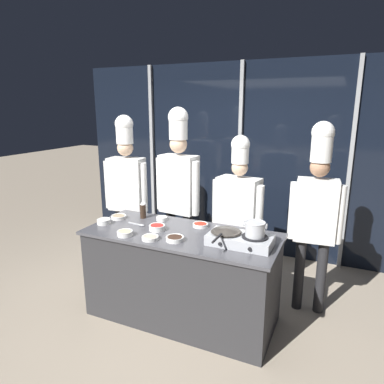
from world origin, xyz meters
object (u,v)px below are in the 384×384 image
object	(u,v)px
portable_stove	(240,239)
prep_bowl_soy_glaze	(175,238)
frying_pan	(226,230)
prep_bowl_bell_pepper	(157,227)
chef_pastry	(316,206)
prep_bowl_ginger	(125,233)
squeeze_bottle_clear	(144,208)
prep_bowl_shrimp	(150,238)
prep_bowl_garlic	(162,218)
prep_bowl_chili_flakes	(200,225)
stock_pot	(255,229)
chef_line	(238,207)
chef_head	(127,183)
serving_spoon_slotted	(139,225)
prep_bowl_mushrooms	(119,217)
prep_bowl_bean_sprouts	(104,221)
squeeze_bottle_soy	(143,210)
chef_sous	(179,182)

from	to	relation	value
portable_stove	prep_bowl_soy_glaze	size ratio (longest dim) A/B	3.35
frying_pan	prep_bowl_bell_pepper	bearing A→B (deg)	178.51
portable_stove	prep_bowl_bell_pepper	xyz separation A→B (m)	(-0.85, 0.01, -0.02)
prep_bowl_bell_pepper	chef_pastry	distance (m)	1.59
prep_bowl_ginger	squeeze_bottle_clear	bearing A→B (deg)	106.07
squeeze_bottle_clear	prep_bowl_bell_pepper	bearing A→B (deg)	-44.67
portable_stove	prep_bowl_bell_pepper	world-z (taller)	portable_stove
prep_bowl_shrimp	prep_bowl_ginger	distance (m)	0.27
prep_bowl_garlic	prep_bowl_chili_flakes	distance (m)	0.45
prep_bowl_garlic	prep_bowl_bell_pepper	bearing A→B (deg)	-69.74
stock_pot	prep_bowl_ginger	world-z (taller)	stock_pot
prep_bowl_bell_pepper	prep_bowl_garlic	xyz separation A→B (m)	(-0.10, 0.28, -0.01)
prep_bowl_bell_pepper	prep_bowl_chili_flakes	bearing A→B (deg)	37.90
prep_bowl_soy_glaze	chef_line	size ratio (longest dim) A/B	0.09
frying_pan	stock_pot	world-z (taller)	stock_pot
chef_head	portable_stove	bearing A→B (deg)	150.21
frying_pan	serving_spoon_slotted	xyz separation A→B (m)	(-0.96, 0.06, -0.11)
prep_bowl_bell_pepper	serving_spoon_slotted	distance (m)	0.25
prep_bowl_mushrooms	serving_spoon_slotted	xyz separation A→B (m)	(0.32, -0.09, -0.01)
prep_bowl_soy_glaze	prep_bowl_shrimp	bearing A→B (deg)	-162.00
stock_pot	prep_bowl_bean_sprouts	bearing A→B (deg)	-177.95
prep_bowl_ginger	prep_bowl_garlic	bearing A→B (deg)	79.53
portable_stove	frying_pan	world-z (taller)	frying_pan
serving_spoon_slotted	squeeze_bottle_soy	bearing A→B (deg)	112.15
squeeze_bottle_soy	prep_bowl_bell_pepper	distance (m)	0.43
chef_sous	chef_head	bearing A→B (deg)	12.09
portable_stove	prep_bowl_bean_sprouts	distance (m)	1.45
prep_bowl_shrimp	chef_line	world-z (taller)	chef_line
portable_stove	frying_pan	size ratio (longest dim) A/B	1.18
frying_pan	prep_bowl_shrimp	bearing A→B (deg)	-161.06
stock_pot	prep_bowl_ginger	size ratio (longest dim) A/B	1.35
frying_pan	prep_bowl_chili_flakes	distance (m)	0.48
chef_sous	chef_line	size ratio (longest dim) A/B	1.16
prep_bowl_soy_glaze	serving_spoon_slotted	bearing A→B (deg)	157.48
stock_pot	prep_bowl_shrimp	xyz separation A→B (m)	(-0.91, -0.23, -0.15)
portable_stove	prep_bowl_mushrooms	world-z (taller)	portable_stove
stock_pot	squeeze_bottle_clear	distance (m)	1.43
prep_bowl_bell_pepper	prep_bowl_garlic	distance (m)	0.30
squeeze_bottle_clear	chef_sous	size ratio (longest dim) A/B	0.08
frying_pan	stock_pot	bearing A→B (deg)	1.30
prep_bowl_garlic	prep_bowl_mushrooms	bearing A→B (deg)	-162.94
frying_pan	chef_pastry	distance (m)	1.00
stock_pot	prep_bowl_bell_pepper	xyz separation A→B (m)	(-0.98, 0.01, -0.14)
prep_bowl_soy_glaze	chef_head	xyz separation A→B (m)	(-1.14, 0.89, 0.23)
prep_bowl_shrimp	chef_sous	world-z (taller)	chef_sous
prep_bowl_soy_glaze	prep_bowl_chili_flakes	bearing A→B (deg)	81.87
stock_pot	chef_sous	world-z (taller)	chef_sous
prep_bowl_ginger	prep_bowl_garlic	size ratio (longest dim) A/B	1.27
prep_bowl_garlic	chef_pastry	bearing A→B (deg)	15.19
prep_bowl_bean_sprouts	chef_line	world-z (taller)	chef_line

